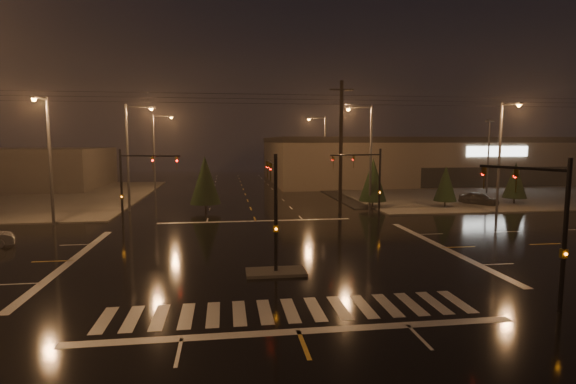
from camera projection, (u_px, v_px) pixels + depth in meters
name	position (u px, v px, depth m)	size (l,w,h in m)	color
ground	(268.00, 254.00, 26.52)	(140.00, 140.00, 0.00)	black
sidewalk_ne	(469.00, 190.00, 60.18)	(36.00, 36.00, 0.12)	#484540
median_island	(276.00, 272.00, 22.57)	(3.00, 1.60, 0.15)	#484540
crosswalk	(290.00, 310.00, 17.66)	(15.00, 2.60, 0.01)	beige
stop_bar_near	(299.00, 331.00, 15.69)	(16.00, 0.50, 0.01)	beige
stop_bar_far	(256.00, 221.00, 37.34)	(16.00, 0.50, 0.01)	beige
parking_lot	(513.00, 191.00, 58.91)	(50.00, 24.00, 0.08)	black
retail_building	(447.00, 157.00, 76.18)	(60.20, 28.30, 7.20)	#766554
signal_mast_median	(274.00, 197.00, 23.07)	(0.25, 4.59, 6.00)	black
signal_mast_ne	(370.00, 175.00, 37.37)	(4.84, 1.86, 6.00)	black
signal_mast_nw	(133.00, 178.00, 34.74)	(4.84, 1.86, 6.00)	black
signal_mast_se	(546.00, 215.00, 17.92)	(1.55, 3.87, 6.00)	black
streetlight_1	(131.00, 150.00, 42.02)	(2.77, 0.32, 10.00)	#38383A
streetlight_2	(156.00, 147.00, 57.76)	(2.77, 0.32, 10.00)	#38383A
streetlight_3	(368.00, 150.00, 43.15)	(2.77, 0.32, 10.00)	#38383A
streetlight_4	(323.00, 147.00, 62.83)	(2.77, 0.32, 10.00)	#38383A
streetlight_5	(48.00, 152.00, 34.65)	(0.32, 2.77, 10.00)	#38383A
streetlight_6	(502.00, 150.00, 39.91)	(0.32, 2.77, 10.00)	#38383A
utility_pole_1	(341.00, 147.00, 40.70)	(2.20, 0.32, 12.00)	black
conifer_0	(373.00, 180.00, 44.48)	(2.71, 2.71, 4.94)	black
conifer_1	(446.00, 183.00, 44.48)	(2.24, 2.24, 4.20)	black
conifer_2	(515.00, 180.00, 46.80)	(2.38, 2.38, 4.42)	black
conifer_3	(205.00, 180.00, 42.41)	(2.90, 2.90, 5.23)	black
car_parked	(479.00, 199.00, 46.57)	(1.59, 3.95, 1.35)	black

